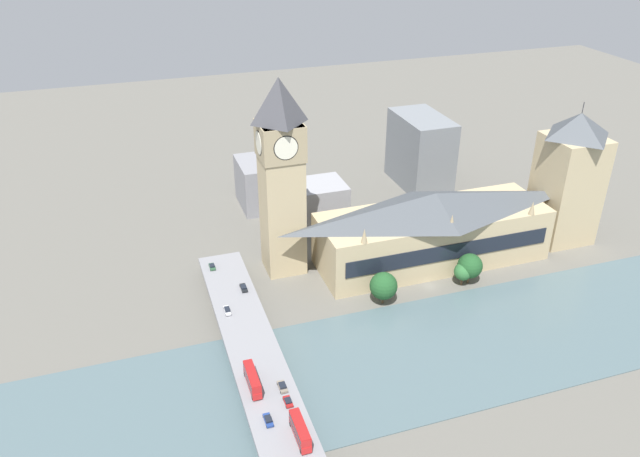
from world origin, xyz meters
name	(u,v)px	position (x,y,z in m)	size (l,w,h in m)	color
ground_plane	(430,287)	(0.00, 0.00, 0.00)	(600.00, 600.00, 0.00)	#605E56
river_water	(478,342)	(-31.12, 0.00, 0.15)	(50.24, 360.00, 0.30)	#4C6066
parliament_hall	(433,228)	(16.09, -8.00, 13.39)	(26.64, 82.87, 26.98)	tan
clock_tower	(281,172)	(27.96, 44.11, 37.15)	(14.59, 14.59, 69.02)	tan
victoria_tower	(569,178)	(16.15, -63.25, 25.09)	(19.62, 19.62, 54.17)	tan
road_bridge	(263,379)	(-31.12, 66.10, 4.22)	(132.48, 14.64, 5.25)	slate
double_decker_bus_lead	(252,379)	(-34.26, 69.66, 7.90)	(11.23, 2.55, 4.78)	red
double_decker_bus_mid	(300,430)	(-54.85, 62.90, 7.88)	(10.69, 2.59, 4.76)	red
car_northbound_lead	(282,386)	(-37.31, 62.47, 5.97)	(4.43, 1.94, 1.46)	slate
car_northbound_mid	(227,310)	(0.31, 69.75, 5.96)	(4.78, 1.74, 1.46)	silver
car_southbound_lead	(212,266)	(27.14, 69.84, 5.92)	(4.21, 1.84, 1.36)	#2D5638
car_southbound_mid	(288,401)	(-42.92, 62.54, 5.91)	(3.96, 1.86, 1.28)	maroon
car_southbound_tail	(244,288)	(10.99, 62.31, 5.92)	(4.67, 1.89, 1.33)	black
car_southbound_extra	(268,420)	(-47.43, 68.84, 5.94)	(4.46, 1.79, 1.38)	navy
city_block_west	(262,183)	(80.20, 39.32, 9.98)	(23.61, 18.76, 19.96)	gray
city_block_center	(420,151)	(79.12, -34.16, 16.04)	(33.63, 19.10, 32.08)	slate
city_block_east	(312,204)	(56.53, 24.25, 8.76)	(18.20, 25.89, 17.52)	#939399
tree_embankment_near	(470,266)	(-1.67, -13.52, 6.79)	(8.64, 8.64, 11.12)	brown
tree_embankment_mid	(384,286)	(-3.53, 19.28, 6.73)	(9.13, 9.13, 11.30)	brown
tree_embankment_far	(463,272)	(-2.20, -10.72, 5.40)	(6.17, 6.17, 8.51)	brown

